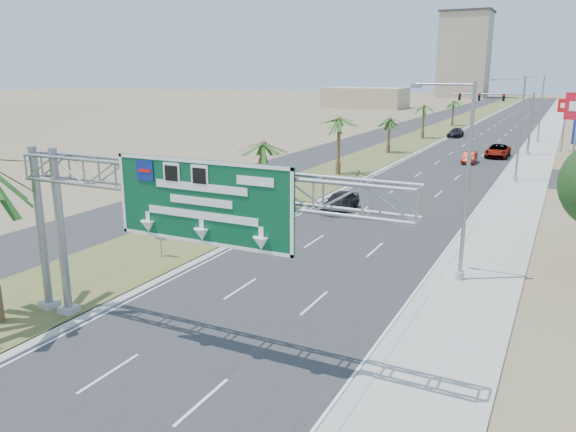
# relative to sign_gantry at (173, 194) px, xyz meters

# --- Properties ---
(road) EXTENTS (12.00, 300.00, 0.02)m
(road) POSITION_rel_sign_gantry_xyz_m (1.06, 100.07, -6.05)
(road) COLOR #28282B
(road) RESTS_ON ground
(sidewalk_right) EXTENTS (4.00, 300.00, 0.10)m
(sidewalk_right) POSITION_rel_sign_gantry_xyz_m (9.56, 100.07, -6.01)
(sidewalk_right) COLOR #9E9B93
(sidewalk_right) RESTS_ON ground
(median_grass) EXTENTS (7.00, 300.00, 0.12)m
(median_grass) POSITION_rel_sign_gantry_xyz_m (-8.94, 100.07, -6.00)
(median_grass) COLOR #4D5B28
(median_grass) RESTS_ON ground
(opposing_road) EXTENTS (8.00, 300.00, 0.02)m
(opposing_road) POSITION_rel_sign_gantry_xyz_m (-15.94, 100.07, -6.05)
(opposing_road) COLOR #28282B
(opposing_road) RESTS_ON ground
(sign_gantry) EXTENTS (16.75, 1.24, 7.50)m
(sign_gantry) POSITION_rel_sign_gantry_xyz_m (0.00, 0.00, 0.00)
(sign_gantry) COLOR gray
(sign_gantry) RESTS_ON ground
(palm_row_b) EXTENTS (3.99, 3.99, 5.95)m
(palm_row_b) POSITION_rel_sign_gantry_xyz_m (-8.44, 22.07, -1.16)
(palm_row_b) COLOR brown
(palm_row_b) RESTS_ON ground
(palm_row_c) EXTENTS (3.99, 3.99, 6.75)m
(palm_row_c) POSITION_rel_sign_gantry_xyz_m (-8.44, 38.07, -0.39)
(palm_row_c) COLOR brown
(palm_row_c) RESTS_ON ground
(palm_row_d) EXTENTS (3.99, 3.99, 5.45)m
(palm_row_d) POSITION_rel_sign_gantry_xyz_m (-8.44, 56.07, -1.64)
(palm_row_d) COLOR brown
(palm_row_d) RESTS_ON ground
(palm_row_e) EXTENTS (3.99, 3.99, 6.15)m
(palm_row_e) POSITION_rel_sign_gantry_xyz_m (-8.44, 75.07, -0.97)
(palm_row_e) COLOR brown
(palm_row_e) RESTS_ON ground
(palm_row_f) EXTENTS (3.99, 3.99, 5.75)m
(palm_row_f) POSITION_rel_sign_gantry_xyz_m (-8.44, 100.07, -1.35)
(palm_row_f) COLOR brown
(palm_row_f) RESTS_ON ground
(streetlight_near) EXTENTS (3.27, 0.44, 10.00)m
(streetlight_near) POSITION_rel_sign_gantry_xyz_m (8.36, 12.07, -1.36)
(streetlight_near) COLOR gray
(streetlight_near) RESTS_ON ground
(streetlight_mid) EXTENTS (3.27, 0.44, 10.00)m
(streetlight_mid) POSITION_rel_sign_gantry_xyz_m (8.36, 42.07, -1.36)
(streetlight_mid) COLOR gray
(streetlight_mid) RESTS_ON ground
(streetlight_far) EXTENTS (3.27, 0.44, 10.00)m
(streetlight_far) POSITION_rel_sign_gantry_xyz_m (8.36, 78.07, -1.36)
(streetlight_far) COLOR gray
(streetlight_far) RESTS_ON ground
(signal_mast) EXTENTS (10.28, 0.71, 8.00)m
(signal_mast) POSITION_rel_sign_gantry_xyz_m (6.23, 62.05, -1.21)
(signal_mast) COLOR gray
(signal_mast) RESTS_ON ground
(median_signback_b) EXTENTS (0.75, 0.08, 2.08)m
(median_signback_b) POSITION_rel_sign_gantry_xyz_m (-7.44, 8.07, -4.61)
(median_signback_b) COLOR gray
(median_signback_b) RESTS_ON ground
(tower_distant) EXTENTS (20.00, 16.00, 35.00)m
(tower_distant) POSITION_rel_sign_gantry_xyz_m (-30.94, 240.07, 11.44)
(tower_distant) COLOR tan
(tower_distant) RESTS_ON ground
(building_distant_left) EXTENTS (24.00, 14.00, 6.00)m
(building_distant_left) POSITION_rel_sign_gantry_xyz_m (-43.94, 150.07, -3.06)
(building_distant_left) COLOR tan
(building_distant_left) RESTS_ON ground
(car_left_lane) EXTENTS (1.93, 4.52, 1.52)m
(car_left_lane) POSITION_rel_sign_gantry_xyz_m (-2.44, 23.40, -5.30)
(car_left_lane) COLOR black
(car_left_lane) RESTS_ON ground
(car_mid_lane) EXTENTS (1.59, 4.15, 1.35)m
(car_mid_lane) POSITION_rel_sign_gantry_xyz_m (2.56, 52.36, -5.38)
(car_mid_lane) COLOR maroon
(car_mid_lane) RESTS_ON ground
(car_right_lane) EXTENTS (2.70, 5.78, 1.60)m
(car_right_lane) POSITION_rel_sign_gantry_xyz_m (4.97, 58.84, -5.26)
(car_right_lane) COLOR gray
(car_right_lane) RESTS_ON ground
(car_far) EXTENTS (2.25, 4.92, 1.40)m
(car_far) POSITION_rel_sign_gantry_xyz_m (-4.08, 79.95, -5.36)
(car_far) COLOR black
(car_far) RESTS_ON ground
(pole_sign_red_far) EXTENTS (2.13, 1.17, 7.26)m
(pole_sign_red_far) POSITION_rel_sign_gantry_xyz_m (12.07, 68.11, -0.38)
(pole_sign_red_far) COLOR gray
(pole_sign_red_far) RESTS_ON ground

